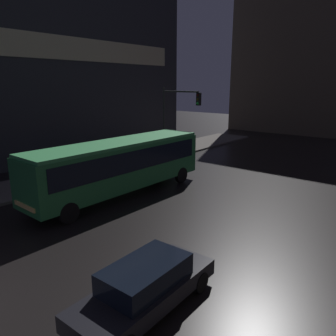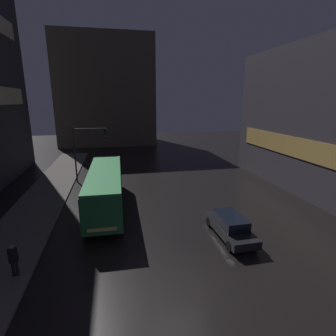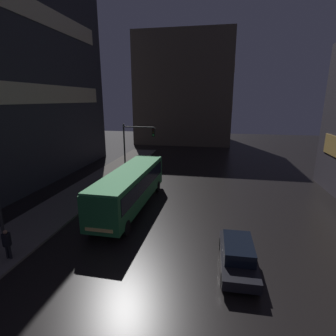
% 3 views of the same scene
% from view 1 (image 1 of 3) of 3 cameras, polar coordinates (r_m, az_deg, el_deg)
% --- Properties ---
extents(sidewalk_left, '(4.00, 48.00, 0.15)m').
position_cam_1_polar(sidewalk_left, '(22.96, -18.50, -1.75)').
color(sidewalk_left, '#56514C').
rests_on(sidewalk_left, ground).
extents(building_left_tower, '(10.07, 29.09, 25.36)m').
position_cam_1_polar(building_left_tower, '(33.16, -23.62, 24.65)').
color(building_left_tower, '#2D2D33').
rests_on(building_left_tower, ground).
extents(building_far_backdrop, '(18.07, 12.00, 20.16)m').
position_cam_1_polar(building_far_backdrop, '(49.20, 24.30, 17.81)').
color(building_far_backdrop, '#4C4238').
rests_on(building_far_backdrop, ground).
extents(bus_near, '(2.74, 11.25, 3.11)m').
position_cam_1_polar(bus_near, '(18.53, -8.44, 0.98)').
color(bus_near, '#236B38').
rests_on(bus_near, ground).
extents(car_taxi, '(1.82, 4.66, 1.43)m').
position_cam_1_polar(car_taxi, '(9.72, -3.89, -19.77)').
color(car_taxi, black).
rests_on(car_taxi, ground).
extents(traffic_light_main, '(3.46, 0.35, 5.93)m').
position_cam_1_polar(traffic_light_main, '(25.19, 1.44, 9.57)').
color(traffic_light_main, '#2D2D2D').
rests_on(traffic_light_main, ground).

